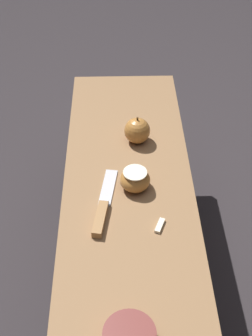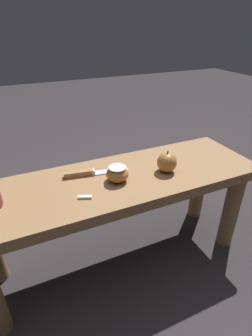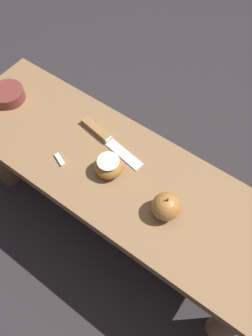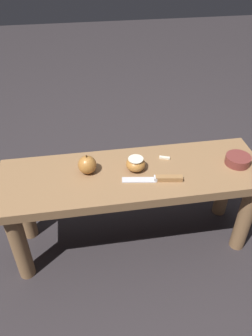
{
  "view_description": "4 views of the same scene",
  "coord_description": "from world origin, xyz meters",
  "px_view_note": "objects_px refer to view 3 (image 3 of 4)",
  "views": [
    {
      "loc": [
        0.89,
        -0.03,
        1.29
      ],
      "look_at": [
        -0.03,
        -0.01,
        0.45
      ],
      "focal_mm": 50.0,
      "sensor_mm": 36.0,
      "label": 1
    },
    {
      "loc": [
        0.31,
        0.76,
        0.92
      ],
      "look_at": [
        -0.03,
        -0.01,
        0.45
      ],
      "focal_mm": 28.0,
      "sensor_mm": 36.0,
      "label": 2
    },
    {
      "loc": [
        -0.3,
        0.37,
        1.23
      ],
      "look_at": [
        -0.03,
        -0.01,
        0.45
      ],
      "focal_mm": 35.0,
      "sensor_mm": 36.0,
      "label": 3
    },
    {
      "loc": [
        -0.2,
        -1.02,
        1.26
      ],
      "look_at": [
        -0.03,
        -0.01,
        0.45
      ],
      "focal_mm": 35.0,
      "sensor_mm": 36.0,
      "label": 4
    }
  ],
  "objects_px": {
    "wooden_bench": "(117,183)",
    "knife": "(103,136)",
    "bowl": "(8,94)",
    "apple_whole": "(166,207)",
    "apple_cut": "(109,166)"
  },
  "relations": [
    {
      "from": "wooden_bench",
      "to": "knife",
      "type": "xyz_separation_m",
      "value": [
        0.1,
        -0.07,
        0.09
      ]
    },
    {
      "from": "apple_whole",
      "to": "bowl",
      "type": "xyz_separation_m",
      "value": [
        0.63,
        -0.04,
        -0.02
      ]
    },
    {
      "from": "knife",
      "to": "apple_whole",
      "type": "distance_m",
      "value": 0.3
    },
    {
      "from": "wooden_bench",
      "to": "bowl",
      "type": "height_order",
      "value": "bowl"
    },
    {
      "from": "bowl",
      "to": "knife",
      "type": "bearing_deg",
      "value": -170.66
    },
    {
      "from": "knife",
      "to": "bowl",
      "type": "relative_size",
      "value": 2.3
    },
    {
      "from": "apple_cut",
      "to": "bowl",
      "type": "xyz_separation_m",
      "value": [
        0.43,
        -0.03,
        -0.01
      ]
    },
    {
      "from": "wooden_bench",
      "to": "apple_whole",
      "type": "xyz_separation_m",
      "value": [
        -0.18,
        0.03,
        0.12
      ]
    },
    {
      "from": "wooden_bench",
      "to": "knife",
      "type": "bearing_deg",
      "value": -33.99
    },
    {
      "from": "apple_whole",
      "to": "apple_cut",
      "type": "height_order",
      "value": "apple_whole"
    },
    {
      "from": "wooden_bench",
      "to": "knife",
      "type": "height_order",
      "value": "knife"
    },
    {
      "from": "knife",
      "to": "apple_whole",
      "type": "bearing_deg",
      "value": -10.17
    },
    {
      "from": "apple_cut",
      "to": "bowl",
      "type": "bearing_deg",
      "value": -3.64
    },
    {
      "from": "wooden_bench",
      "to": "knife",
      "type": "distance_m",
      "value": 0.15
    },
    {
      "from": "knife",
      "to": "apple_cut",
      "type": "distance_m",
      "value": 0.12
    }
  ]
}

